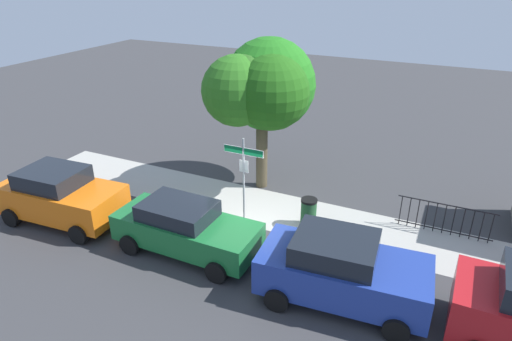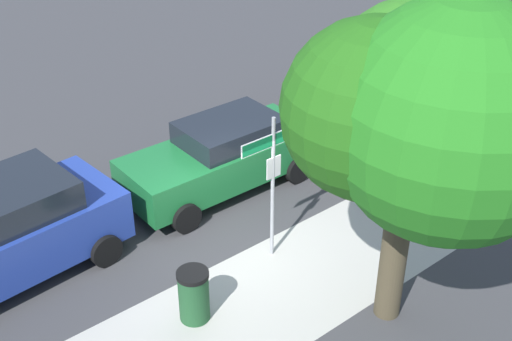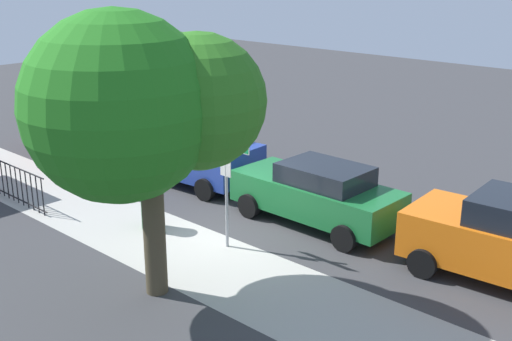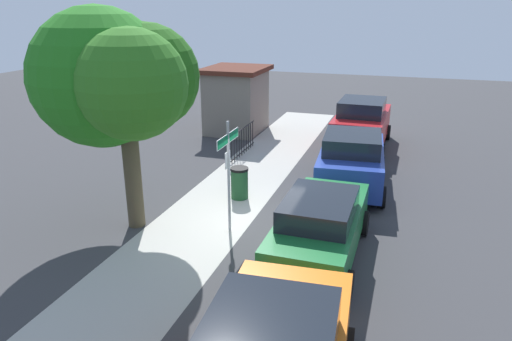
{
  "view_description": "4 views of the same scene",
  "coord_description": "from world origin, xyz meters",
  "px_view_note": "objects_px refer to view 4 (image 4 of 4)",
  "views": [
    {
      "loc": [
        5.52,
        -11.46,
        8.04
      ],
      "look_at": [
        -0.16,
        0.56,
        1.82
      ],
      "focal_mm": 31.33,
      "sensor_mm": 36.0,
      "label": 1
    },
    {
      "loc": [
        6.11,
        8.04,
        7.97
      ],
      "look_at": [
        -0.04,
        0.53,
        2.13
      ],
      "focal_mm": 46.27,
      "sensor_mm": 36.0,
      "label": 2
    },
    {
      "loc": [
        -10.3,
        10.05,
        6.34
      ],
      "look_at": [
        -1.15,
        0.07,
        1.93
      ],
      "focal_mm": 44.86,
      "sensor_mm": 36.0,
      "label": 3
    },
    {
      "loc": [
        -11.05,
        -3.74,
        5.63
      ],
      "look_at": [
        -0.3,
        -0.25,
        1.65
      ],
      "focal_mm": 33.28,
      "sensor_mm": 36.0,
      "label": 4
    }
  ],
  "objects_px": {
    "street_sign": "(228,158)",
    "trash_bin": "(240,183)",
    "utility_shed": "(236,99)",
    "shade_tree": "(120,79)",
    "car_green": "(320,226)",
    "car_red": "(362,123)",
    "car_blue": "(352,160)"
  },
  "relations": [
    {
      "from": "street_sign",
      "to": "trash_bin",
      "type": "bearing_deg",
      "value": 13.05
    },
    {
      "from": "street_sign",
      "to": "utility_shed",
      "type": "distance_m",
      "value": 10.35
    },
    {
      "from": "shade_tree",
      "to": "utility_shed",
      "type": "distance_m",
      "value": 10.62
    },
    {
      "from": "street_sign",
      "to": "car_green",
      "type": "bearing_deg",
      "value": -105.8
    },
    {
      "from": "car_green",
      "to": "car_red",
      "type": "relative_size",
      "value": 0.98
    },
    {
      "from": "street_sign",
      "to": "trash_bin",
      "type": "distance_m",
      "value": 2.66
    },
    {
      "from": "car_red",
      "to": "trash_bin",
      "type": "distance_m",
      "value": 7.36
    },
    {
      "from": "car_red",
      "to": "utility_shed",
      "type": "relative_size",
      "value": 1.44
    },
    {
      "from": "utility_shed",
      "to": "trash_bin",
      "type": "height_order",
      "value": "utility_shed"
    },
    {
      "from": "trash_bin",
      "to": "street_sign",
      "type": "bearing_deg",
      "value": -166.95
    },
    {
      "from": "street_sign",
      "to": "trash_bin",
      "type": "height_order",
      "value": "street_sign"
    },
    {
      "from": "street_sign",
      "to": "trash_bin",
      "type": "relative_size",
      "value": 3.0
    },
    {
      "from": "street_sign",
      "to": "car_green",
      "type": "distance_m",
      "value": 2.85
    },
    {
      "from": "car_red",
      "to": "trash_bin",
      "type": "xyz_separation_m",
      "value": [
        -6.74,
        2.89,
        -0.52
      ]
    },
    {
      "from": "car_blue",
      "to": "utility_shed",
      "type": "bearing_deg",
      "value": 42.02
    },
    {
      "from": "street_sign",
      "to": "car_red",
      "type": "distance_m",
      "value": 9.26
    },
    {
      "from": "car_red",
      "to": "car_green",
      "type": "bearing_deg",
      "value": -178.26
    },
    {
      "from": "car_green",
      "to": "utility_shed",
      "type": "relative_size",
      "value": 1.42
    },
    {
      "from": "car_green",
      "to": "car_blue",
      "type": "relative_size",
      "value": 1.01
    },
    {
      "from": "car_blue",
      "to": "utility_shed",
      "type": "distance_m",
      "value": 8.28
    },
    {
      "from": "car_blue",
      "to": "car_red",
      "type": "distance_m",
      "value": 4.8
    },
    {
      "from": "car_green",
      "to": "car_blue",
      "type": "bearing_deg",
      "value": -0.72
    },
    {
      "from": "car_green",
      "to": "car_blue",
      "type": "height_order",
      "value": "car_blue"
    },
    {
      "from": "shade_tree",
      "to": "car_green",
      "type": "relative_size",
      "value": 1.27
    },
    {
      "from": "car_red",
      "to": "utility_shed",
      "type": "bearing_deg",
      "value": 82.51
    },
    {
      "from": "car_blue",
      "to": "car_red",
      "type": "relative_size",
      "value": 0.97
    },
    {
      "from": "utility_shed",
      "to": "shade_tree",
      "type": "bearing_deg",
      "value": -175.36
    },
    {
      "from": "car_blue",
      "to": "car_red",
      "type": "height_order",
      "value": "car_red"
    },
    {
      "from": "car_blue",
      "to": "trash_bin",
      "type": "bearing_deg",
      "value": 117.52
    },
    {
      "from": "street_sign",
      "to": "utility_shed",
      "type": "height_order",
      "value": "utility_shed"
    },
    {
      "from": "car_green",
      "to": "car_red",
      "type": "bearing_deg",
      "value": 1.09
    },
    {
      "from": "shade_tree",
      "to": "trash_bin",
      "type": "bearing_deg",
      "value": -37.46
    }
  ]
}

